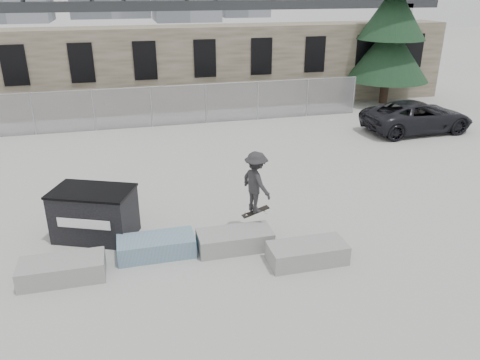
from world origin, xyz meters
The scene contains 12 objects.
ground centered at (0.00, 0.00, 0.00)m, with size 120.00×120.00×0.00m, color #A9A8A4.
stone_wall centered at (0.00, 16.24, 2.26)m, with size 36.00×2.58×4.50m.
chainlink_fence centered at (0.00, 12.50, 1.04)m, with size 22.06×0.06×2.02m.
planter_far_left centered at (-3.13, -0.28, 0.28)m, with size 2.00×0.90×0.51m.
planter_center_left centered at (-0.83, 0.27, 0.28)m, with size 2.00×0.90×0.51m.
planter_center_right centered at (1.25, 0.08, 0.28)m, with size 2.00×0.90×0.51m.
planter_offset centered at (2.90, -1.02, 0.28)m, with size 2.00×0.90×0.51m.
dumpster centered at (-2.40, 1.67, 0.73)m, with size 2.53×2.08×1.44m.
spruce_tree centered at (13.90, 14.26, 4.72)m, with size 4.78×4.78×11.50m.
truss_bridge centered at (10.00, 55.00, 4.13)m, with size 70.00×3.00×9.80m.
suv centered at (12.34, 8.53, 0.74)m, with size 2.46×5.34×1.48m, color black.
skateboarder centered at (2.00, 0.69, 1.62)m, with size 1.00×1.28×1.88m.
Camera 1 is at (-1.31, -10.62, 6.64)m, focal length 35.00 mm.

